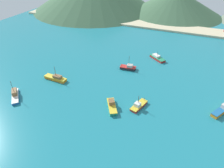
% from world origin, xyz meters
% --- Properties ---
extents(ground, '(260.00, 280.00, 0.50)m').
position_xyz_m(ground, '(0.00, 30.00, -0.25)').
color(ground, teal).
extents(fishing_boat_0, '(6.51, 8.54, 2.60)m').
position_xyz_m(fishing_boat_0, '(-11.27, 29.14, 0.87)').
color(fishing_boat_0, '#198466').
rests_on(fishing_boat_0, ground).
extents(fishing_boat_1, '(8.86, 7.95, 4.56)m').
position_xyz_m(fishing_boat_1, '(-4.19, 71.82, 0.79)').
color(fishing_boat_1, red).
rests_on(fishing_boat_1, ground).
extents(fishing_boat_2, '(7.43, 3.61, 6.65)m').
position_xyz_m(fishing_boat_2, '(-14.52, 56.88, 0.86)').
color(fishing_boat_2, '#232328').
rests_on(fishing_boat_2, ground).
extents(fishing_boat_3, '(7.64, 10.40, 2.79)m').
position_xyz_m(fishing_boat_3, '(24.48, 41.90, 0.97)').
color(fishing_boat_3, orange).
rests_on(fishing_boat_3, ground).
extents(fishing_boat_4, '(4.79, 8.13, 5.14)m').
position_xyz_m(fishing_boat_4, '(-2.71, 32.96, 0.75)').
color(fishing_boat_4, red).
rests_on(fishing_boat_4, ground).
extents(fishing_boat_5, '(10.27, 3.22, 6.53)m').
position_xyz_m(fishing_boat_5, '(-39.95, 36.53, 0.87)').
color(fishing_boat_5, orange).
rests_on(fishing_boat_5, ground).
extents(fishing_boat_6, '(8.30, 8.44, 7.01)m').
position_xyz_m(fishing_boat_6, '(-47.07, 20.95, 0.91)').
color(fishing_boat_6, '#1E5BA8').
rests_on(fishing_boat_6, ground).
extents(beach_strip, '(247.00, 15.49, 1.20)m').
position_xyz_m(beach_strip, '(0.00, 121.83, 0.60)').
color(beach_strip, beige).
rests_on(beach_strip, ground).
extents(hill_central, '(77.54, 77.54, 19.97)m').
position_xyz_m(hill_central, '(-9.04, 158.96, 9.98)').
color(hill_central, '#3D6042').
rests_on(hill_central, ground).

